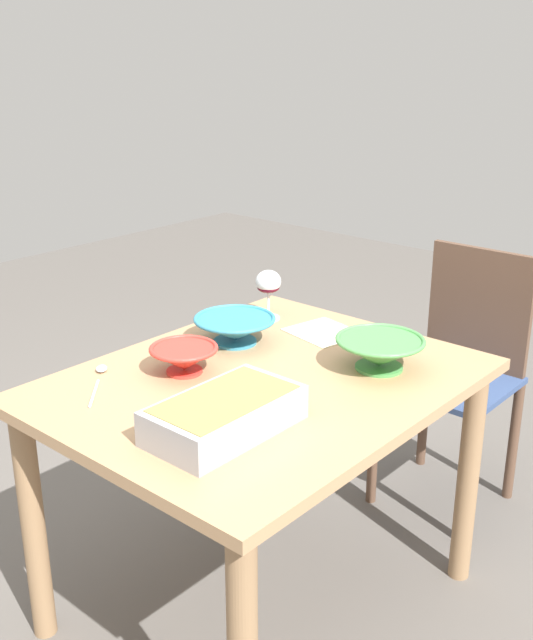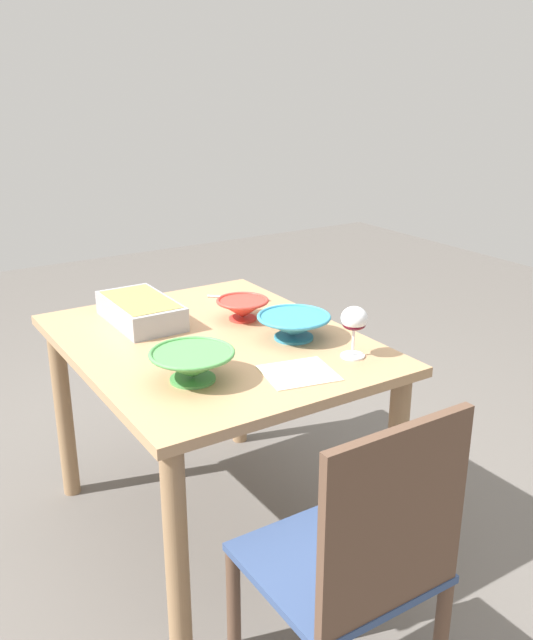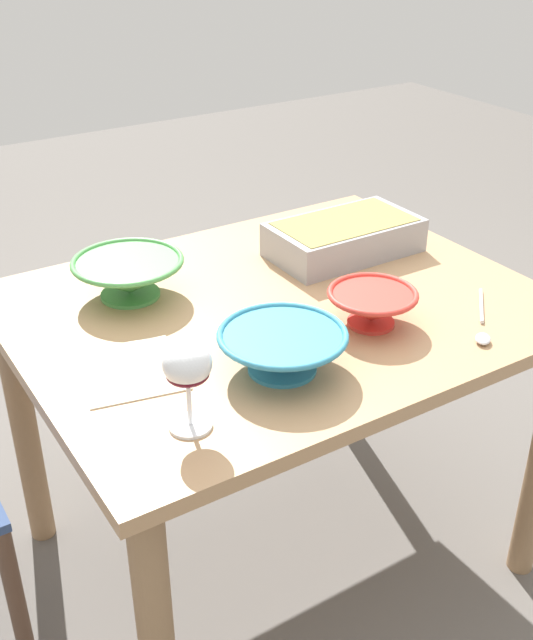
% 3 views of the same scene
% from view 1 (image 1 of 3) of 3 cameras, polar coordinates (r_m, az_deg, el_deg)
% --- Properties ---
extents(ground_plane, '(8.00, 8.00, 0.00)m').
position_cam_1_polar(ground_plane, '(2.42, -0.30, -20.31)').
color(ground_plane, '#5B5651').
extents(dining_table, '(1.11, 0.89, 0.73)m').
position_cam_1_polar(dining_table, '(2.08, -0.33, -7.20)').
color(dining_table, tan).
rests_on(dining_table, ground_plane).
extents(chair, '(0.39, 0.40, 0.91)m').
position_cam_1_polar(chair, '(2.76, 14.32, -3.42)').
color(chair, '#334772').
rests_on(chair, ground_plane).
extents(wine_glass, '(0.08, 0.08, 0.16)m').
position_cam_1_polar(wine_glass, '(2.42, 0.14, 2.66)').
color(wine_glass, white).
rests_on(wine_glass, dining_table).
extents(casserole_dish, '(0.36, 0.20, 0.08)m').
position_cam_1_polar(casserole_dish, '(1.74, -3.14, -6.96)').
color(casserole_dish, '#99999E').
rests_on(casserole_dish, dining_table).
extents(mixing_bowl, '(0.24, 0.24, 0.09)m').
position_cam_1_polar(mixing_bowl, '(2.09, 8.48, -2.35)').
color(mixing_bowl, '#4C994C').
rests_on(mixing_bowl, dining_table).
extents(small_bowl, '(0.24, 0.24, 0.08)m').
position_cam_1_polar(small_bowl, '(2.25, -2.39, -0.62)').
color(small_bowl, teal).
rests_on(small_bowl, dining_table).
extents(serving_bowl, '(0.19, 0.19, 0.08)m').
position_cam_1_polar(serving_bowl, '(2.05, -6.20, -2.83)').
color(serving_bowl, red).
rests_on(serving_bowl, dining_table).
extents(serving_spoon, '(0.19, 0.19, 0.01)m').
position_cam_1_polar(serving_spoon, '(2.07, -12.43, -4.15)').
color(serving_spoon, silver).
rests_on(serving_spoon, dining_table).
extents(napkin, '(0.22, 0.24, 0.00)m').
position_cam_1_polar(napkin, '(2.35, 4.31, -0.92)').
color(napkin, beige).
rests_on(napkin, dining_table).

